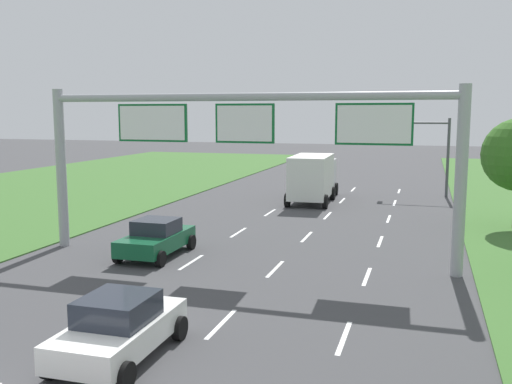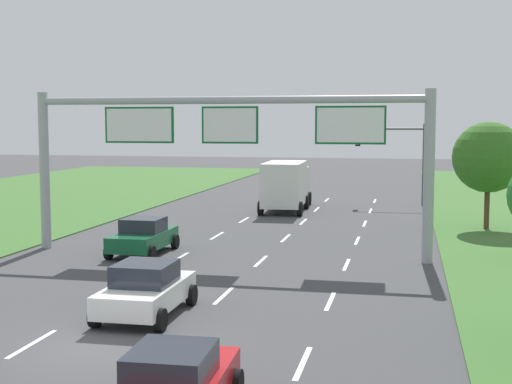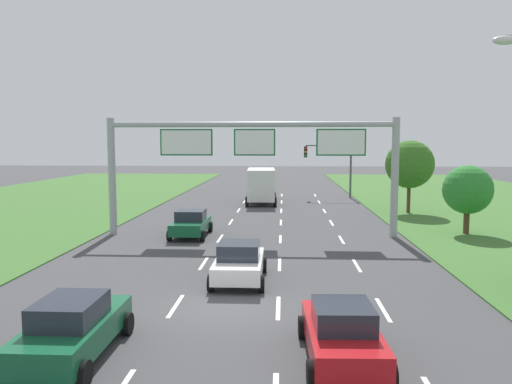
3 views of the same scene
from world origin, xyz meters
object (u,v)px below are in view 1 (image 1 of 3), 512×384
object	(u,v)px
sign_gantry	(243,139)
traffic_light_mast	(420,142)
car_far_ahead	(156,238)
car_lead_silver	(119,327)
box_truck	(313,176)

from	to	relation	value
sign_gantry	traffic_light_mast	size ratio (longest dim) A/B	3.08
car_far_ahead	traffic_light_mast	world-z (taller)	traffic_light_mast
traffic_light_mast	sign_gantry	bearing A→B (deg)	-107.57
car_lead_silver	sign_gantry	world-z (taller)	sign_gantry
sign_gantry	traffic_light_mast	xyz separation A→B (m)	(6.56, 20.73, -1.07)
car_far_ahead	sign_gantry	distance (m)	5.58
box_truck	traffic_light_mast	bearing A→B (deg)	32.08
box_truck	car_far_ahead	bearing A→B (deg)	-103.75
car_lead_silver	box_truck	xyz separation A→B (m)	(-0.26, 26.02, 0.92)
car_far_ahead	box_truck	distance (m)	16.99
car_lead_silver	traffic_light_mast	world-z (taller)	traffic_light_mast
car_far_ahead	sign_gantry	bearing A→B (deg)	7.59
car_far_ahead	sign_gantry	xyz separation A→B (m)	(3.67, 0.49, 4.17)
box_truck	car_lead_silver	bearing A→B (deg)	-91.47
box_truck	sign_gantry	xyz separation A→B (m)	(0.23, -16.13, 3.23)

